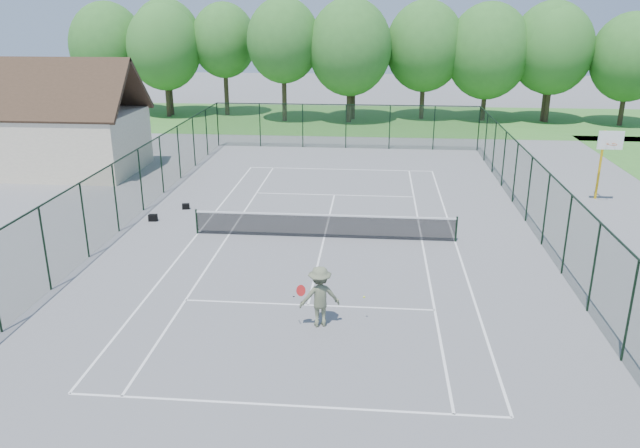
{
  "coord_description": "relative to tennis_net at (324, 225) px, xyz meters",
  "views": [
    {
      "loc": [
        2.04,
        -24.73,
        9.22
      ],
      "look_at": [
        0.0,
        -2.0,
        1.3
      ],
      "focal_mm": 35.0,
      "sensor_mm": 36.0,
      "label": 1
    }
  ],
  "objects": [
    {
      "name": "ground",
      "position": [
        0.0,
        0.0,
        -0.58
      ],
      "size": [
        140.0,
        140.0,
        0.0
      ],
      "primitive_type": "plane",
      "color": "slate",
      "rests_on": "ground"
    },
    {
      "name": "utility_building",
      "position": [
        -16.0,
        10.0,
        2.54
      ],
      "size": [
        8.6,
        6.27,
        6.63
      ],
      "color": "beige",
      "rests_on": "ground"
    },
    {
      "name": "grass_far",
      "position": [
        0.0,
        30.0,
        -0.57
      ],
      "size": [
        80.0,
        16.0,
        0.01
      ],
      "primitive_type": "cube",
      "color": "#448732",
      "rests_on": "ground"
    },
    {
      "name": "tennis_player",
      "position": [
        0.5,
        -7.7,
        0.39
      ],
      "size": [
        2.25,
        1.03,
        1.92
      ],
      "color": "#656C4F",
      "rests_on": "ground"
    },
    {
      "name": "tennis_net",
      "position": [
        0.0,
        0.0,
        0.0
      ],
      "size": [
        11.08,
        0.08,
        1.1
      ],
      "color": "black",
      "rests_on": "ground"
    },
    {
      "name": "tree_line_far",
      "position": [
        0.0,
        30.0,
        5.42
      ],
      "size": [
        39.4,
        6.4,
        9.7
      ],
      "color": "#413122",
      "rests_on": "ground"
    },
    {
      "name": "sports_bag_a",
      "position": [
        -7.99,
        1.47,
        -0.42
      ],
      "size": [
        0.42,
        0.28,
        0.31
      ],
      "primitive_type": "cube",
      "rotation": [
        0.0,
        0.0,
        0.13
      ],
      "color": "black",
      "rests_on": "ground"
    },
    {
      "name": "court_lines",
      "position": [
        0.0,
        0.0,
        -0.57
      ],
      "size": [
        11.05,
        23.85,
        0.01
      ],
      "color": "white",
      "rests_on": "ground"
    },
    {
      "name": "basketball_goal",
      "position": [
        13.35,
        6.47,
        1.99
      ],
      "size": [
        1.2,
        1.43,
        3.65
      ],
      "color": "gold",
      "rests_on": "ground"
    },
    {
      "name": "fence_enclosure",
      "position": [
        0.0,
        0.0,
        0.98
      ],
      "size": [
        18.05,
        36.05,
        3.02
      ],
      "color": "#19311D",
      "rests_on": "ground"
    },
    {
      "name": "sports_bag_b",
      "position": [
        -7.01,
        3.36,
        -0.44
      ],
      "size": [
        0.39,
        0.3,
        0.27
      ],
      "primitive_type": "cube",
      "rotation": [
        0.0,
        0.0,
        0.26
      ],
      "color": "black",
      "rests_on": "ground"
    }
  ]
}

